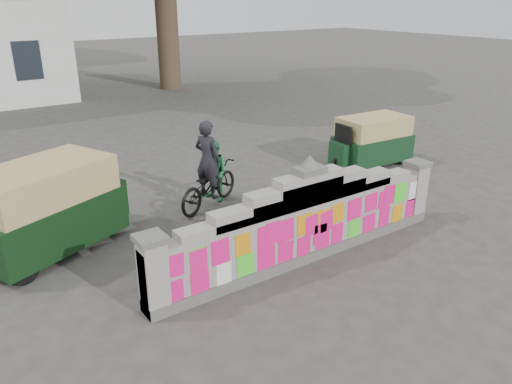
# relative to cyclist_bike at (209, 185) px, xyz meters

# --- Properties ---
(ground) EXTENTS (100.00, 100.00, 0.00)m
(ground) POSITION_rel_cyclist_bike_xyz_m (0.26, -3.15, -0.53)
(ground) COLOR #383533
(ground) RESTS_ON ground
(parapet_wall) EXTENTS (6.48, 0.44, 2.01)m
(parapet_wall) POSITION_rel_cyclist_bike_xyz_m (0.26, -3.16, 0.22)
(parapet_wall) COLOR #4C4C49
(parapet_wall) RESTS_ON ground
(cyclist_bike) EXTENTS (2.12, 1.46, 1.06)m
(cyclist_bike) POSITION_rel_cyclist_bike_xyz_m (0.00, 0.00, 0.00)
(cyclist_bike) COLOR black
(cyclist_bike) RESTS_ON ground
(cyclist_rider) EXTENTS (0.66, 0.77, 1.79)m
(cyclist_rider) POSITION_rel_cyclist_bike_xyz_m (0.00, 0.00, 0.37)
(cyclist_rider) COLOR black
(cyclist_rider) RESTS_ON ground
(pedestrian) EXTENTS (0.68, 0.80, 1.46)m
(pedestrian) POSITION_rel_cyclist_bike_xyz_m (0.29, 0.25, 0.20)
(pedestrian) COLOR #248648
(pedestrian) RESTS_ON ground
(rickshaw_left) EXTENTS (3.20, 2.37, 1.72)m
(rickshaw_left) POSITION_rel_cyclist_bike_xyz_m (-3.47, -0.09, 0.37)
(rickshaw_left) COLOR black
(rickshaw_left) RESTS_ON ground
(rickshaw_right) EXTENTS (2.56, 1.31, 1.39)m
(rickshaw_right) POSITION_rel_cyclist_bike_xyz_m (5.35, 0.02, 0.20)
(rickshaw_right) COLOR #103219
(rickshaw_right) RESTS_ON ground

